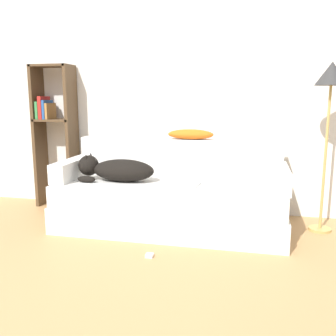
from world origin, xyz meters
TOP-DOWN VIEW (x-y plane):
  - wall_back at (0.00, 2.48)m, footprint 7.23×0.06m
  - couch at (0.25, 1.83)m, footprint 2.08×0.89m
  - couch_backrest at (0.25, 2.20)m, footprint 2.04×0.15m
  - couch_arm_left at (-0.72, 1.82)m, footprint 0.15×0.70m
  - couch_arm_right at (1.21, 1.82)m, footprint 0.15×0.70m
  - dog at (-0.26, 1.76)m, footprint 0.73×0.30m
  - laptop at (0.37, 1.73)m, footprint 0.34×0.24m
  - throw_pillow at (0.37, 2.18)m, footprint 0.45×0.18m
  - bookshelf at (-1.17, 2.30)m, footprint 0.44×0.26m
  - floor_lamp at (1.61, 2.05)m, footprint 0.28×0.28m
  - power_adapter at (0.24, 1.14)m, footprint 0.06×0.06m

SIDE VIEW (x-z plane):
  - power_adapter at x=0.24m, z-range 0.00..0.02m
  - couch at x=0.25m, z-range 0.00..0.43m
  - laptop at x=0.37m, z-range 0.44..0.46m
  - couch_arm_left at x=-0.72m, z-range 0.44..0.62m
  - couch_arm_right at x=1.21m, z-range 0.44..0.62m
  - dog at x=-0.26m, z-range 0.42..0.67m
  - couch_backrest at x=0.25m, z-range 0.44..0.80m
  - throw_pillow at x=0.37m, z-range 0.80..0.90m
  - bookshelf at x=-1.17m, z-range 0.10..1.66m
  - floor_lamp at x=1.61m, z-range 0.54..2.05m
  - wall_back at x=0.00m, z-range 0.00..2.70m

